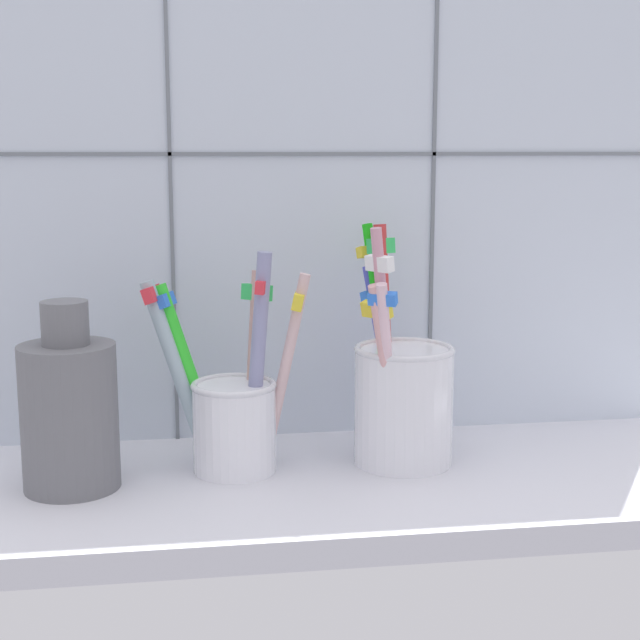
% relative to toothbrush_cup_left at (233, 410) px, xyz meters
% --- Properties ---
extents(counter_slab, '(0.64, 0.22, 0.02)m').
position_rel_toothbrush_cup_left_xyz_m(counter_slab, '(0.06, -0.03, -0.06)').
color(counter_slab, silver).
rests_on(counter_slab, ground).
extents(tile_wall_back, '(0.64, 0.02, 0.45)m').
position_rel_toothbrush_cup_left_xyz_m(tile_wall_back, '(0.06, 0.09, 0.16)').
color(tile_wall_back, silver).
rests_on(tile_wall_back, ground).
extents(toothbrush_cup_left, '(0.13, 0.07, 0.16)m').
position_rel_toothbrush_cup_left_xyz_m(toothbrush_cup_left, '(0.00, 0.00, 0.00)').
color(toothbrush_cup_left, white).
rests_on(toothbrush_cup_left, counter_slab).
extents(toothbrush_cup_right, '(0.08, 0.11, 0.18)m').
position_rel_toothbrush_cup_left_xyz_m(toothbrush_cup_right, '(0.13, -0.00, 0.01)').
color(toothbrush_cup_right, white).
rests_on(toothbrush_cup_right, counter_slab).
extents(ceramic_vase, '(0.07, 0.07, 0.13)m').
position_rel_toothbrush_cup_left_xyz_m(ceramic_vase, '(-0.11, -0.02, 0.01)').
color(ceramic_vase, slate).
rests_on(ceramic_vase, counter_slab).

